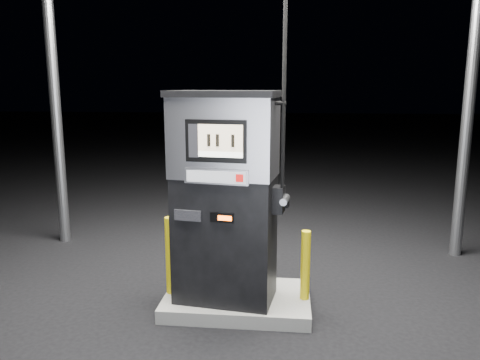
# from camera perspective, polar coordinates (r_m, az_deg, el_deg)

# --- Properties ---
(ground) EXTENTS (80.00, 80.00, 0.00)m
(ground) POSITION_cam_1_polar(r_m,az_deg,el_deg) (5.43, -0.31, -15.16)
(ground) COLOR black
(ground) RESTS_ON ground
(pump_island) EXTENTS (1.60, 1.00, 0.15)m
(pump_island) POSITION_cam_1_polar(r_m,az_deg,el_deg) (5.39, -0.32, -14.44)
(pump_island) COLOR slate
(pump_island) RESTS_ON ground
(fuel_dispenser) EXTENTS (1.27, 0.80, 4.63)m
(fuel_dispenser) POSITION_cam_1_polar(r_m,az_deg,el_deg) (4.90, -1.81, -1.95)
(fuel_dispenser) COLOR black
(fuel_dispenser) RESTS_ON pump_island
(bollard_left) EXTENTS (0.15, 0.15, 0.87)m
(bollard_left) POSITION_cam_1_polar(r_m,az_deg,el_deg) (5.30, -8.44, -9.07)
(bollard_left) COLOR yellow
(bollard_left) RESTS_ON pump_island
(bollard_right) EXTENTS (0.12, 0.12, 0.77)m
(bollard_right) POSITION_cam_1_polar(r_m,az_deg,el_deg) (5.16, 7.97, -10.25)
(bollard_right) COLOR yellow
(bollard_right) RESTS_ON pump_island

